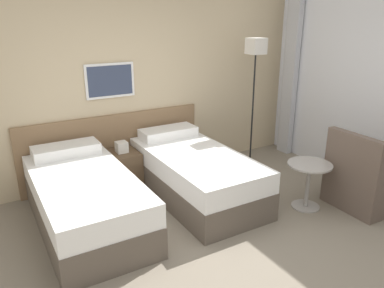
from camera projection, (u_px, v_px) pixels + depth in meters
name	position (u px, v px, depth m)	size (l,w,h in m)	color
ground_plane	(231.00, 255.00, 3.58)	(16.00, 16.00, 0.00)	slate
wall_headboard	(133.00, 84.00, 4.99)	(10.00, 0.10, 2.70)	#C6B28E
bed_near_door	(85.00, 200.00, 4.00)	(0.96, 1.95, 0.71)	brown
bed_near_window	(195.00, 174.00, 4.66)	(0.96, 1.95, 0.71)	brown
nightstand	(123.00, 169.00, 4.91)	(0.40, 0.44, 0.64)	brown
floor_lamp	(255.00, 61.00, 5.26)	(0.24, 0.24, 1.88)	black
side_table	(309.00, 177.00, 4.36)	(0.51, 0.51, 0.56)	gray
armchair	(367.00, 182.00, 4.44)	(0.81, 0.74, 0.94)	brown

